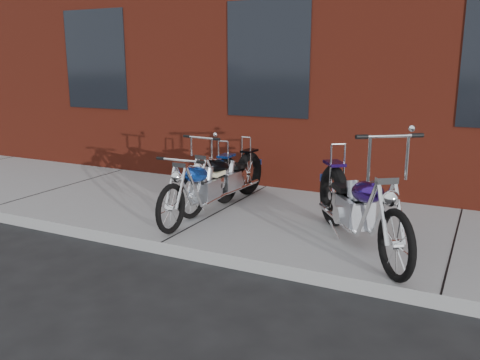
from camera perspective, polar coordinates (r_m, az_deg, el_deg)
The scene contains 5 objects.
ground at distance 5.97m, azimuth -8.80°, elevation -8.30°, with size 120.00×120.00×0.00m, color black.
sidewalk at distance 7.15m, azimuth -1.88°, elevation -3.87°, with size 22.00×3.00×0.15m, color gray.
chopper_purple at distance 5.74m, azimuth 13.15°, elevation -3.19°, with size 1.52×2.02×1.36m.
chopper_blue at distance 6.76m, azimuth -4.16°, elevation -0.87°, with size 0.52×2.13×0.92m.
chopper_third at distance 7.27m, azimuth -1.72°, elevation 0.12°, with size 0.51×2.09×1.06m.
Camera 1 is at (3.25, -4.51, 2.17)m, focal length 38.00 mm.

